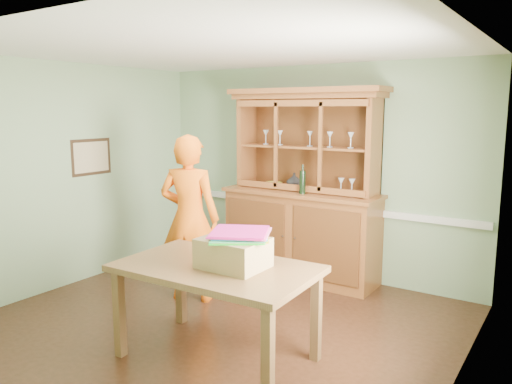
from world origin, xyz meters
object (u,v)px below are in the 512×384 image
Objects in this scene: dining_table at (216,277)px; china_hutch at (302,213)px; person at (190,218)px; cardboard_box at (233,253)px.

china_hutch is at bearing 98.08° from dining_table.
person is (-0.69, -1.37, 0.10)m from china_hutch.
cardboard_box is (0.56, -2.26, 0.12)m from china_hutch.
china_hutch is 2.35m from dining_table.
dining_table is at bearing -79.89° from china_hutch.
china_hutch is 2.33m from cardboard_box.
cardboard_box reaches higher than dining_table.
china_hutch is 1.54m from person.
dining_table is (0.41, -2.31, -0.10)m from china_hutch.
person is at bearing 137.70° from dining_table.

